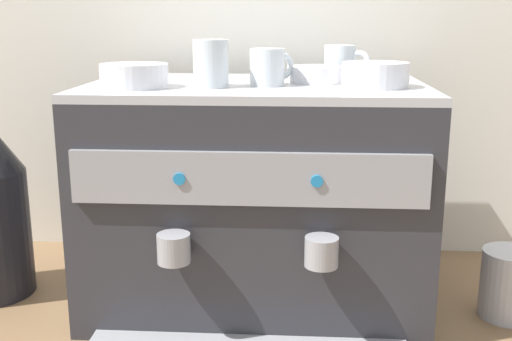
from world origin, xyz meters
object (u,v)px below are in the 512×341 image
at_px(espresso_machine, 256,196).
at_px(ceramic_cup_0, 210,63).
at_px(ceramic_bowl_0, 134,76).
at_px(milk_pitcher, 509,284).
at_px(ceramic_cup_1, 269,67).
at_px(ceramic_bowl_1, 375,75).
at_px(ceramic_cup_2, 342,62).
at_px(ceramic_bowl_2, 317,75).

height_order(espresso_machine, ceramic_cup_0, ceramic_cup_0).
height_order(ceramic_bowl_0, milk_pitcher, ceramic_bowl_0).
bearing_deg(milk_pitcher, ceramic_cup_1, 177.79).
height_order(ceramic_cup_0, ceramic_bowl_1, ceramic_cup_0).
xyz_separation_m(ceramic_cup_0, milk_pitcher, (0.57, 0.01, -0.42)).
relative_size(ceramic_cup_2, ceramic_bowl_1, 0.78).
relative_size(ceramic_cup_0, ceramic_cup_2, 1.07).
bearing_deg(ceramic_bowl_2, ceramic_cup_0, -154.36).
xyz_separation_m(espresso_machine, ceramic_cup_0, (-0.08, -0.06, 0.27)).
height_order(ceramic_cup_1, ceramic_bowl_2, ceramic_cup_1).
relative_size(espresso_machine, ceramic_bowl_2, 5.92).
bearing_deg(ceramic_bowl_1, ceramic_cup_1, 176.33).
xyz_separation_m(ceramic_cup_1, ceramic_cup_2, (0.14, 0.14, -0.00)).
bearing_deg(ceramic_cup_1, espresso_machine, 128.59).
xyz_separation_m(ceramic_cup_1, ceramic_bowl_1, (0.19, -0.01, -0.01)).
distance_m(ceramic_cup_1, ceramic_bowl_2, 0.11).
distance_m(espresso_machine, milk_pitcher, 0.52).
bearing_deg(ceramic_bowl_1, espresso_machine, 168.45).
distance_m(espresso_machine, ceramic_cup_0, 0.28).
relative_size(ceramic_bowl_0, milk_pitcher, 0.92).
bearing_deg(ceramic_bowl_2, ceramic_bowl_0, -161.48).
height_order(ceramic_bowl_0, ceramic_bowl_1, ceramic_bowl_1).
bearing_deg(ceramic_cup_1, ceramic_bowl_0, -168.80).
bearing_deg(ceramic_cup_0, ceramic_bowl_1, 3.47).
relative_size(ceramic_cup_1, ceramic_bowl_2, 0.79).
height_order(ceramic_cup_1, ceramic_bowl_1, ceramic_cup_1).
distance_m(ceramic_bowl_0, ceramic_bowl_1, 0.44).
bearing_deg(milk_pitcher, ceramic_cup_0, -178.75).
xyz_separation_m(ceramic_cup_0, ceramic_bowl_0, (-0.14, -0.02, -0.02)).
xyz_separation_m(ceramic_cup_0, ceramic_bowl_2, (0.20, 0.09, -0.03)).
distance_m(ceramic_cup_1, ceramic_bowl_1, 0.19).
relative_size(ceramic_bowl_1, milk_pitcher, 0.91).
relative_size(ceramic_cup_0, ceramic_bowl_0, 0.83).
xyz_separation_m(ceramic_bowl_2, milk_pitcher, (0.38, -0.08, -0.39)).
bearing_deg(ceramic_bowl_2, milk_pitcher, -12.14).
bearing_deg(ceramic_cup_2, milk_pitcher, -26.46).
bearing_deg(milk_pitcher, ceramic_bowl_0, -177.61).
distance_m(ceramic_bowl_1, ceramic_bowl_2, 0.13).
bearing_deg(ceramic_cup_0, ceramic_cup_1, 16.21).
height_order(espresso_machine, ceramic_cup_2, ceramic_cup_2).
distance_m(ceramic_cup_0, ceramic_cup_1, 0.11).
bearing_deg(espresso_machine, ceramic_bowl_1, -11.55).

